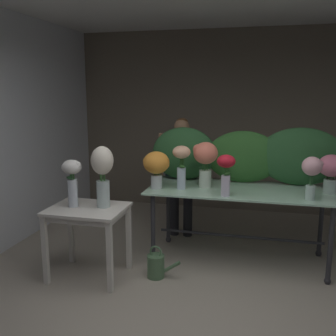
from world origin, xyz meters
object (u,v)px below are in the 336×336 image
(side_table_white, at_px, (88,217))
(watering_can, at_px, (156,266))
(vase_crimson_anemones, at_px, (226,171))
(florist, at_px, (181,165))
(vase_rosy_freesia, at_px, (332,170))
(display_table_glass, at_px, (240,200))
(vase_blush_tulips, at_px, (312,171))
(vase_peach_hydrangea, at_px, (182,162))
(vase_coral_carnations, at_px, (205,158))
(vase_sunset_lilies, at_px, (156,165))
(vase_cream_lisianthus_tall, at_px, (103,172))
(vase_white_roses_tall, at_px, (72,177))

(side_table_white, height_order, watering_can, side_table_white)
(vase_crimson_anemones, bearing_deg, watering_can, -156.97)
(florist, relative_size, vase_rosy_freesia, 3.78)
(display_table_glass, height_order, watering_can, display_table_glass)
(vase_blush_tulips, bearing_deg, vase_crimson_anemones, -175.32)
(florist, height_order, vase_peach_hydrangea, florist)
(vase_coral_carnations, height_order, vase_crimson_anemones, vase_coral_carnations)
(display_table_glass, xyz_separation_m, vase_blush_tulips, (0.69, -0.27, 0.41))
(vase_sunset_lilies, bearing_deg, vase_cream_lisianthus_tall, -129.67)
(side_table_white, distance_m, vase_coral_carnations, 1.41)
(vase_peach_hydrangea, bearing_deg, display_table_glass, 13.46)
(vase_peach_hydrangea, bearing_deg, vase_rosy_freesia, 6.79)
(vase_rosy_freesia, height_order, vase_peach_hydrangea, vase_peach_hydrangea)
(florist, height_order, vase_crimson_anemones, florist)
(display_table_glass, distance_m, vase_cream_lisianthus_tall, 1.55)
(vase_blush_tulips, xyz_separation_m, vase_crimson_anemones, (-0.83, -0.07, -0.02))
(florist, bearing_deg, vase_coral_carnations, -57.93)
(vase_blush_tulips, distance_m, vase_white_roses_tall, 2.38)
(vase_blush_tulips, relative_size, watering_can, 1.23)
(vase_blush_tulips, distance_m, vase_coral_carnations, 1.12)
(vase_coral_carnations, distance_m, watering_can, 1.27)
(display_table_glass, height_order, vase_peach_hydrangea, vase_peach_hydrangea)
(florist, bearing_deg, vase_blush_tulips, -30.93)
(side_table_white, relative_size, florist, 0.49)
(display_table_glass, xyz_separation_m, florist, (-0.80, 0.62, 0.25))
(side_table_white, height_order, vase_sunset_lilies, vase_sunset_lilies)
(vase_white_roses_tall, bearing_deg, vase_cream_lisianthus_tall, 11.55)
(vase_blush_tulips, relative_size, vase_rosy_freesia, 1.05)
(vase_blush_tulips, height_order, watering_can, vase_blush_tulips)
(florist, height_order, vase_coral_carnations, florist)
(vase_coral_carnations, distance_m, vase_crimson_anemones, 0.42)
(florist, relative_size, vase_white_roses_tall, 3.23)
(vase_white_roses_tall, xyz_separation_m, vase_cream_lisianthus_tall, (0.30, 0.06, 0.06))
(side_table_white, relative_size, vase_peach_hydrangea, 1.58)
(side_table_white, height_order, vase_cream_lisianthus_tall, vase_cream_lisianthus_tall)
(vase_rosy_freesia, xyz_separation_m, vase_cream_lisianthus_tall, (-2.26, -0.73, 0.01))
(display_table_glass, relative_size, vase_blush_tulips, 4.66)
(side_table_white, distance_m, vase_sunset_lilies, 0.92)
(florist, relative_size, vase_coral_carnations, 3.06)
(vase_crimson_anemones, relative_size, vase_white_roses_tall, 0.89)
(vase_peach_hydrangea, distance_m, vase_cream_lisianthus_tall, 0.88)
(vase_crimson_anemones, height_order, watering_can, vase_crimson_anemones)
(side_table_white, bearing_deg, vase_white_roses_tall, -179.92)
(florist, height_order, vase_white_roses_tall, florist)
(watering_can, bearing_deg, vase_white_roses_tall, -170.97)
(vase_rosy_freesia, height_order, watering_can, vase_rosy_freesia)
(vase_sunset_lilies, xyz_separation_m, vase_peach_hydrangea, (0.28, 0.04, 0.04))
(vase_rosy_freesia, bearing_deg, florist, 161.19)
(vase_blush_tulips, bearing_deg, vase_rosy_freesia, 53.05)
(vase_coral_carnations, relative_size, vase_sunset_lilies, 1.24)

